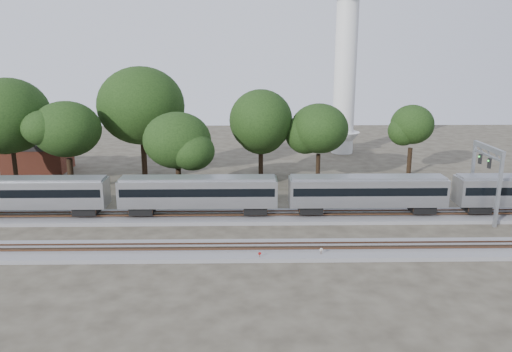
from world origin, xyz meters
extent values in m
plane|color=#383328|center=(0.00, 0.00, 0.00)|extent=(160.00, 160.00, 0.00)
cube|color=slate|center=(0.00, 6.00, 0.20)|extent=(160.00, 5.00, 0.40)
cube|color=brown|center=(0.00, 5.28, 0.66)|extent=(160.00, 0.08, 0.15)
cube|color=brown|center=(0.00, 6.72, 0.66)|extent=(160.00, 0.08, 0.15)
cube|color=slate|center=(0.00, -4.00, 0.20)|extent=(160.00, 5.00, 0.40)
cube|color=brown|center=(0.00, -4.72, 0.66)|extent=(160.00, 0.08, 0.15)
cube|color=brown|center=(0.00, -3.28, 0.66)|extent=(160.00, 0.08, 0.15)
cube|color=#B5B8BC|center=(-19.90, 6.00, 3.19)|extent=(17.84, 3.08, 3.08)
cube|color=black|center=(-19.90, 6.00, 3.50)|extent=(17.22, 3.13, 0.92)
cube|color=gray|center=(-19.90, 6.00, 4.78)|extent=(17.43, 2.46, 0.36)
cube|color=black|center=(-13.45, 6.00, 1.19)|extent=(2.67, 2.26, 0.92)
cube|color=#B5B8BC|center=(-0.65, 6.00, 3.19)|extent=(17.84, 3.08, 3.08)
cube|color=black|center=(-0.65, 6.00, 3.50)|extent=(17.22, 3.13, 0.92)
cube|color=gray|center=(-0.65, 6.00, 4.78)|extent=(17.43, 2.46, 0.36)
cube|color=black|center=(-7.11, 6.00, 1.19)|extent=(2.67, 2.26, 0.92)
cube|color=black|center=(5.81, 6.00, 1.19)|extent=(2.67, 2.26, 0.92)
cube|color=#B5B8BC|center=(18.61, 6.00, 3.19)|extent=(17.84, 3.08, 3.08)
cube|color=black|center=(18.61, 6.00, 3.50)|extent=(17.22, 3.13, 0.92)
cube|color=gray|center=(18.61, 6.00, 4.78)|extent=(17.43, 2.46, 0.36)
cube|color=black|center=(12.15, 6.00, 1.19)|extent=(2.67, 2.26, 0.92)
cube|color=black|center=(25.06, 6.00, 1.19)|extent=(2.67, 2.26, 0.92)
cube|color=black|center=(31.40, 6.00, 1.19)|extent=(2.67, 2.26, 0.92)
cylinder|color=#512D19|center=(6.02, -6.05, 0.39)|extent=(0.05, 0.05, 0.78)
cylinder|color=#A20B0F|center=(6.02, -6.05, 0.74)|extent=(0.28, 0.08, 0.28)
cylinder|color=#512D19|center=(11.75, -5.46, 0.44)|extent=(0.06, 0.06, 0.88)
cylinder|color=silver|center=(11.75, -5.46, 0.83)|extent=(0.31, 0.10, 0.31)
cube|color=#512D19|center=(7.03, -5.89, 0.15)|extent=(0.50, 0.31, 0.30)
cylinder|color=silver|center=(22.86, 43.99, 13.94)|extent=(3.98, 3.98, 27.89)
cone|color=silver|center=(22.86, 43.99, 1.99)|extent=(6.37, 6.37, 3.98)
cube|color=gray|center=(32.04, 2.71, 4.22)|extent=(0.33, 0.33, 8.45)
cube|color=gray|center=(32.04, 9.29, 4.22)|extent=(0.33, 0.33, 8.45)
cube|color=gray|center=(32.04, 6.00, 8.17)|extent=(0.38, 6.95, 0.56)
cube|color=gray|center=(32.04, 6.00, 7.32)|extent=(0.23, 6.95, 0.23)
cube|color=black|center=(31.76, 4.87, 6.67)|extent=(0.23, 0.47, 1.13)
cube|color=black|center=(31.76, 7.13, 6.67)|extent=(0.23, 0.47, 1.13)
cube|color=brown|center=(-28.67, 30.30, 1.88)|extent=(9.57, 6.81, 3.77)
cube|color=black|center=(-28.67, 30.30, 4.19)|extent=(9.78, 7.01, 0.85)
cylinder|color=black|center=(-27.21, 19.15, 2.77)|extent=(0.70, 0.70, 5.54)
ellipsoid|color=black|center=(-27.21, 19.15, 10.29)|extent=(10.45, 10.45, 8.88)
cylinder|color=black|center=(-19.07, 17.50, 2.34)|extent=(0.70, 0.70, 4.67)
ellipsoid|color=black|center=(-19.07, 17.50, 8.68)|extent=(8.81, 8.81, 7.49)
cylinder|color=black|center=(-10.44, 24.29, 2.97)|extent=(0.70, 0.70, 5.94)
ellipsoid|color=black|center=(-10.44, 24.29, 11.04)|extent=(11.21, 11.21, 9.53)
cylinder|color=black|center=(-4.13, 15.05, 2.04)|extent=(0.70, 0.70, 4.07)
ellipsoid|color=black|center=(-4.13, 15.05, 7.56)|extent=(7.68, 7.68, 6.53)
cylinder|color=black|center=(6.89, 22.50, 2.45)|extent=(0.70, 0.70, 4.90)
ellipsoid|color=black|center=(6.89, 22.50, 9.10)|extent=(9.24, 9.24, 7.86)
cylinder|color=black|center=(15.14, 21.47, 2.18)|extent=(0.70, 0.70, 4.36)
ellipsoid|color=black|center=(15.14, 21.47, 8.09)|extent=(8.22, 8.22, 6.98)
cylinder|color=black|center=(30.03, 26.43, 2.13)|extent=(0.70, 0.70, 4.25)
ellipsoid|color=black|center=(30.03, 26.43, 7.90)|extent=(8.02, 8.02, 6.82)
camera|label=1|loc=(4.93, -48.54, 18.75)|focal=35.00mm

